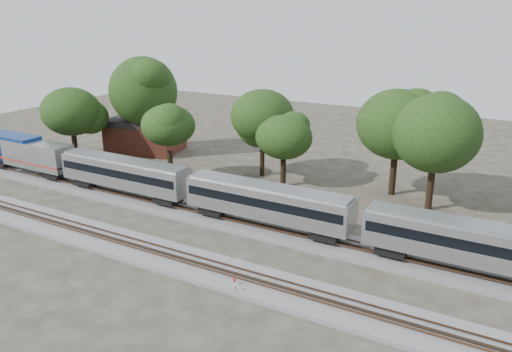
# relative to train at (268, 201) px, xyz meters

# --- Properties ---
(ground) EXTENTS (160.00, 160.00, 0.00)m
(ground) POSITION_rel_train_xyz_m (-2.35, -6.00, -3.30)
(ground) COLOR #383328
(ground) RESTS_ON ground
(track_far) EXTENTS (160.00, 5.00, 0.73)m
(track_far) POSITION_rel_train_xyz_m (-2.35, 0.00, -3.09)
(track_far) COLOR slate
(track_far) RESTS_ON ground
(track_near) EXTENTS (160.00, 5.00, 0.73)m
(track_near) POSITION_rel_train_xyz_m (-2.35, -10.00, -3.09)
(track_near) COLOR slate
(track_near) RESTS_ON ground
(train) EXTENTS (93.55, 3.23, 4.76)m
(train) POSITION_rel_train_xyz_m (0.00, 0.00, 0.00)
(train) COLOR #BABDC2
(train) RESTS_ON ground
(switch_stand_red) EXTENTS (0.31, 0.06, 0.97)m
(switch_stand_red) POSITION_rel_train_xyz_m (2.99, -11.41, -2.68)
(switch_stand_red) COLOR #512D19
(switch_stand_red) RESTS_ON ground
(switch_stand_white) EXTENTS (0.36, 0.10, 1.13)m
(switch_stand_white) POSITION_rel_train_xyz_m (3.61, -12.24, -2.57)
(switch_stand_white) COLOR #512D19
(switch_stand_white) RESTS_ON ground
(switch_lever) EXTENTS (0.55, 0.40, 0.30)m
(switch_lever) POSITION_rel_train_xyz_m (3.28, -11.65, -3.15)
(switch_lever) COLOR #512D19
(switch_lever) RESTS_ON ground
(brick_building) EXTENTS (12.70, 10.22, 5.40)m
(brick_building) POSITION_rel_train_xyz_m (-32.30, 18.07, -0.58)
(brick_building) COLOR brown
(brick_building) RESTS_ON ground
(tree_0) EXTENTS (7.50, 7.50, 10.58)m
(tree_0) POSITION_rel_train_xyz_m (-38.52, 9.10, 4.06)
(tree_0) COLOR black
(tree_0) RESTS_ON ground
(tree_1) EXTENTS (10.11, 10.11, 14.25)m
(tree_1) POSITION_rel_train_xyz_m (-31.03, 16.94, 6.64)
(tree_1) COLOR black
(tree_1) RESTS_ON ground
(tree_2) EXTENTS (7.69, 7.69, 10.84)m
(tree_2) POSITION_rel_train_xyz_m (-19.11, 8.01, 4.25)
(tree_2) COLOR black
(tree_2) RESTS_ON ground
(tree_3) EXTENTS (8.53, 8.53, 12.02)m
(tree_3) POSITION_rel_train_xyz_m (-9.54, 16.03, 5.08)
(tree_3) COLOR black
(tree_3) RESTS_ON ground
(tree_4) EXTENTS (6.64, 6.64, 9.36)m
(tree_4) POSITION_rel_train_xyz_m (-5.01, 13.43, 3.21)
(tree_4) COLOR black
(tree_4) RESTS_ON ground
(tree_5) EXTENTS (8.98, 8.98, 12.65)m
(tree_5) POSITION_rel_train_xyz_m (8.14, 17.28, 5.52)
(tree_5) COLOR black
(tree_5) RESTS_ON ground
(tree_6) EXTENTS (9.06, 9.06, 12.78)m
(tree_6) POSITION_rel_train_xyz_m (13.16, 14.26, 5.61)
(tree_6) COLOR black
(tree_6) RESTS_ON ground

